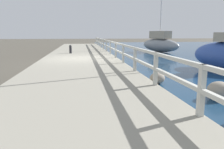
# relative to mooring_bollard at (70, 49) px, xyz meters

# --- Properties ---
(ground_plane) EXTENTS (120.00, 120.00, 0.00)m
(ground_plane) POSITION_rel_mooring_bollard_xyz_m (0.68, -3.31, -0.61)
(ground_plane) COLOR #4C473D
(dock_walkway) EXTENTS (4.32, 36.00, 0.30)m
(dock_walkway) POSITION_rel_mooring_bollard_xyz_m (0.68, -3.31, -0.46)
(dock_walkway) COLOR gray
(dock_walkway) RESTS_ON ground
(railing) EXTENTS (0.10, 32.50, 0.90)m
(railing) POSITION_rel_mooring_bollard_xyz_m (2.74, -3.31, 0.31)
(railing) COLOR beige
(railing) RESTS_ON dock_walkway
(boulder_mid_strip) EXTENTS (0.62, 0.56, 0.47)m
(boulder_mid_strip) POSITION_rel_mooring_bollard_xyz_m (4.32, -10.77, -0.37)
(boulder_mid_strip) COLOR gray
(boulder_mid_strip) RESTS_ON ground
(boulder_far_strip) EXTENTS (0.52, 0.47, 0.39)m
(boulder_far_strip) POSITION_rel_mooring_bollard_xyz_m (3.31, -8.85, -0.41)
(boulder_far_strip) COLOR gray
(boulder_far_strip) RESTS_ON ground
(mooring_bollard) EXTENTS (0.18, 0.18, 0.60)m
(mooring_bollard) POSITION_rel_mooring_bollard_xyz_m (0.00, 0.00, 0.00)
(mooring_bollard) COLOR black
(mooring_bollard) RESTS_ON dock_walkway
(sailboat_gray) EXTENTS (2.74, 5.21, 5.91)m
(sailboat_gray) POSITION_rel_mooring_bollard_xyz_m (8.11, 3.98, 0.17)
(sailboat_gray) COLOR gray
(sailboat_gray) RESTS_ON water_surface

